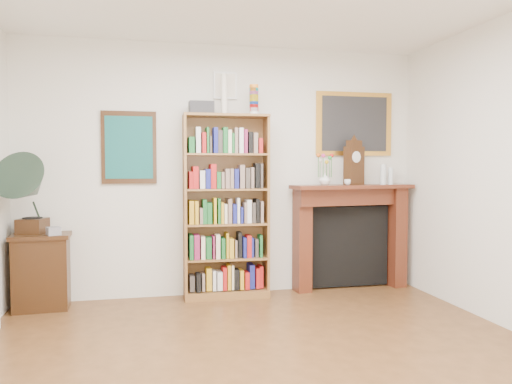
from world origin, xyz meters
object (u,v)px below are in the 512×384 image
at_px(bookshelf, 226,196).
at_px(mantel_clock, 354,163).
at_px(fireplace, 350,227).
at_px(teacup, 348,182).
at_px(gramophone, 29,189).
at_px(cd_stack, 54,231).
at_px(bottle_left, 383,174).
at_px(bottle_right, 391,176).
at_px(side_cabinet, 42,271).
at_px(flower_vase, 325,179).

distance_m(bookshelf, mantel_clock, 1.54).
xyz_separation_m(fireplace, teacup, (-0.08, -0.12, 0.54)).
relative_size(gramophone, mantel_clock, 1.60).
distance_m(bookshelf, teacup, 1.41).
distance_m(cd_stack, bottle_left, 3.68).
bearing_deg(bottle_left, bottle_right, 9.56).
bearing_deg(mantel_clock, bottle_left, -20.83).
relative_size(cd_stack, bottle_right, 0.60).
distance_m(side_cabinet, fireplace, 3.41).
height_order(bookshelf, gramophone, bookshelf).
distance_m(mantel_clock, bottle_right, 0.50).
height_order(bookshelf, mantel_clock, bookshelf).
bearing_deg(teacup, mantel_clock, 29.97).
bearing_deg(cd_stack, flower_vase, 3.58).
bearing_deg(mantel_clock, fireplace, 79.67).
bearing_deg(gramophone, flower_vase, 17.04).
distance_m(bookshelf, side_cabinet, 2.04).
relative_size(side_cabinet, cd_stack, 6.37).
relative_size(side_cabinet, bottle_right, 3.82).
bearing_deg(cd_stack, mantel_clock, 2.81).
height_order(bookshelf, side_cabinet, bookshelf).
bearing_deg(bookshelf, cd_stack, -172.43).
xyz_separation_m(side_cabinet, bottle_left, (3.78, 0.05, 0.97)).
height_order(gramophone, bottle_left, gramophone).
height_order(bottle_left, bottle_right, bottle_left).
bearing_deg(side_cabinet, cd_stack, -41.70).
relative_size(bookshelf, flower_vase, 17.16).
xyz_separation_m(mantel_clock, flower_vase, (-0.35, 0.02, -0.18)).
bearing_deg(gramophone, mantel_clock, 16.40).
bearing_deg(flower_vase, bookshelf, -178.43).
distance_m(fireplace, bottle_right, 0.78).
bearing_deg(fireplace, teacup, -128.80).
relative_size(fireplace, cd_stack, 12.37).
distance_m(flower_vase, bottle_left, 0.72).
xyz_separation_m(fireplace, bottle_left, (0.39, -0.06, 0.62)).
bearing_deg(mantel_clock, side_cabinet, 159.18).
xyz_separation_m(flower_vase, bottle_left, (0.72, -0.02, 0.05)).
bearing_deg(cd_stack, teacup, 1.90).
bearing_deg(bookshelf, gramophone, -173.72).
xyz_separation_m(gramophone, cd_stack, (0.23, -0.03, -0.42)).
relative_size(teacup, bottle_left, 0.36).
relative_size(cd_stack, bottle_left, 0.50).
height_order(side_cabinet, bottle_left, bottle_left).
xyz_separation_m(side_cabinet, bottle_right, (3.88, 0.07, 0.95)).
relative_size(side_cabinet, fireplace, 0.51).
bearing_deg(fireplace, gramophone, 178.02).
bearing_deg(flower_vase, teacup, -17.03).
xyz_separation_m(bookshelf, flower_vase, (1.15, 0.03, 0.18)).
xyz_separation_m(gramophone, teacup, (3.40, 0.08, 0.04)).
height_order(flower_vase, bottle_right, bottle_right).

